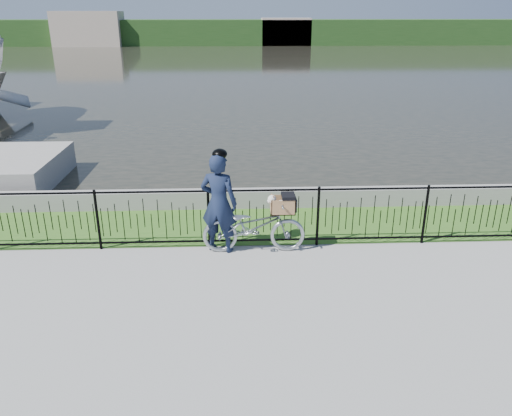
{
  "coord_description": "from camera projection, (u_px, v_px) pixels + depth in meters",
  "views": [
    {
      "loc": [
        -0.5,
        -6.79,
        4.1
      ],
      "look_at": [
        -0.16,
        1.0,
        1.0
      ],
      "focal_mm": 35.0,
      "sensor_mm": 36.0,
      "label": 1
    }
  ],
  "objects": [
    {
      "name": "fence",
      "position": [
        264.0,
        217.0,
        9.11
      ],
      "size": [
        14.0,
        0.06,
        1.15
      ],
      "primitive_type": null,
      "color": "black",
      "rests_on": "ground"
    },
    {
      "name": "far_building_left",
      "position": [
        89.0,
        29.0,
        60.23
      ],
      "size": [
        8.0,
        4.0,
        4.0
      ],
      "primitive_type": "cube",
      "color": "#AD9C8B",
      "rests_on": "ground"
    },
    {
      "name": "far_building_right",
      "position": [
        286.0,
        32.0,
        61.8
      ],
      "size": [
        6.0,
        3.0,
        3.2
      ],
      "primitive_type": "cube",
      "color": "#AD9C8B",
      "rests_on": "ground"
    },
    {
      "name": "cyclist",
      "position": [
        219.0,
        202.0,
        8.82
      ],
      "size": [
        0.77,
        0.62,
        1.9
      ],
      "color": "#121B34",
      "rests_on": "ground"
    },
    {
      "name": "bicycle_rig",
      "position": [
        255.0,
        226.0,
        8.95
      ],
      "size": [
        1.84,
        0.64,
        1.11
      ],
      "color": "#A1A7AD",
      "rests_on": "ground"
    },
    {
      "name": "quay_wall",
      "position": [
        258.0,
        198.0,
        11.1
      ],
      "size": [
        60.0,
        0.3,
        0.4
      ],
      "primitive_type": "cube",
      "color": "gray",
      "rests_on": "ground"
    },
    {
      "name": "grass_strip",
      "position": [
        261.0,
        224.0,
        10.25
      ],
      "size": [
        60.0,
        2.0,
        0.01
      ],
      "primitive_type": "cube",
      "color": "#37631F",
      "rests_on": "ground"
    },
    {
      "name": "water",
      "position": [
        240.0,
        67.0,
        38.47
      ],
      "size": [
        120.0,
        120.0,
        0.0
      ],
      "primitive_type": "plane",
      "color": "#2A2920",
      "rests_on": "ground"
    },
    {
      "name": "far_treeline",
      "position": [
        237.0,
        32.0,
        62.99
      ],
      "size": [
        120.0,
        6.0,
        3.0
      ],
      "primitive_type": "cube",
      "color": "#24471B",
      "rests_on": "ground"
    },
    {
      "name": "ground",
      "position": [
        269.0,
        290.0,
        7.84
      ],
      "size": [
        120.0,
        120.0,
        0.0
      ],
      "primitive_type": "plane",
      "color": "gray",
      "rests_on": "ground"
    }
  ]
}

